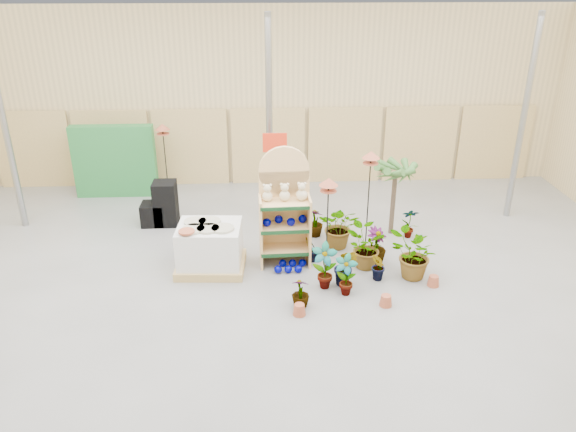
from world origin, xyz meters
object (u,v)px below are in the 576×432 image
bird_table_front (329,185)px  potted_plant_2 (364,248)px  display_shelf (284,211)px  pallet_stack (210,247)px

bird_table_front → potted_plant_2: bird_table_front is taller
bird_table_front → potted_plant_2: bearing=17.8°
display_shelf → bird_table_front: (0.75, -0.64, 0.76)m
potted_plant_2 → bird_table_front: bearing=-162.2°
pallet_stack → bird_table_front: 2.58m
display_shelf → pallet_stack: (-1.43, -0.30, -0.59)m
bird_table_front → pallet_stack: bearing=171.2°
pallet_stack → bird_table_front: (2.18, -0.34, 1.35)m
potted_plant_2 → display_shelf: bearing=165.1°
pallet_stack → display_shelf: bearing=15.1°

